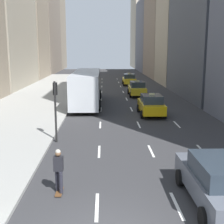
{
  "coord_description": "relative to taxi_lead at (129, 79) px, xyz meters",
  "views": [
    {
      "loc": [
        0.05,
        -8.0,
        5.37
      ],
      "look_at": [
        0.57,
        10.98,
        1.56
      ],
      "focal_mm": 50.0,
      "sensor_mm": 36.0,
      "label": 1
    }
  ],
  "objects": [
    {
      "name": "sidewalk_left",
      "position": [
        -11.0,
        -12.9,
        -0.81
      ],
      "size": [
        8.0,
        66.0,
        0.15
      ],
      "primitive_type": "cube",
      "color": "#9E9E99",
      "rests_on": "ground"
    },
    {
      "name": "lane_markings",
      "position": [
        -1.4,
        -16.9,
        -0.87
      ],
      "size": [
        5.72,
        56.0,
        0.01
      ],
      "color": "white",
      "rests_on": "ground"
    },
    {
      "name": "taxi_second",
      "position": [
        0.0,
        -11.6,
        0.0
      ],
      "size": [
        2.02,
        4.4,
        1.87
      ],
      "color": "yellow",
      "rests_on": "ground"
    },
    {
      "name": "sedan_black_near",
      "position": [
        0.0,
        -37.84,
        -0.01
      ],
      "size": [
        2.02,
        4.91,
        1.71
      ],
      "color": "#565B66",
      "rests_on": "ground"
    },
    {
      "name": "building_row_right",
      "position": [
        8.0,
        5.52,
        12.44
      ],
      "size": [
        6.0,
        95.85,
        33.47
      ],
      "color": "slate",
      "rests_on": "ground"
    },
    {
      "name": "traffic_light_pole",
      "position": [
        -6.75,
        -29.97,
        1.53
      ],
      "size": [
        0.24,
        0.42,
        3.6
      ],
      "color": "black",
      "rests_on": "ground"
    },
    {
      "name": "skateboarder",
      "position": [
        -5.66,
        -36.8,
        0.08
      ],
      "size": [
        0.36,
        0.8,
        1.75
      ],
      "color": "brown",
      "rests_on": "ground"
    },
    {
      "name": "city_bus",
      "position": [
        -5.61,
        -17.31,
        0.91
      ],
      "size": [
        2.8,
        11.61,
        3.25
      ],
      "color": "#B7BCC1",
      "rests_on": "ground"
    },
    {
      "name": "taxi_third",
      "position": [
        0.0,
        -22.53,
        0.0
      ],
      "size": [
        2.02,
        4.4,
        1.87
      ],
      "color": "yellow",
      "rests_on": "ground"
    },
    {
      "name": "taxi_lead",
      "position": [
        0.0,
        0.0,
        0.0
      ],
      "size": [
        2.02,
        4.4,
        1.87
      ],
      "color": "yellow",
      "rests_on": "ground"
    }
  ]
}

